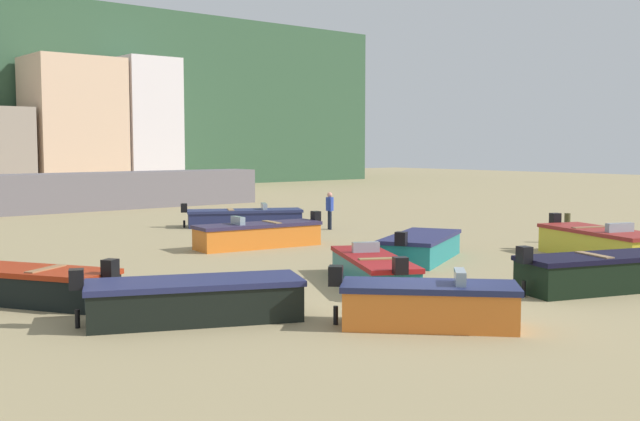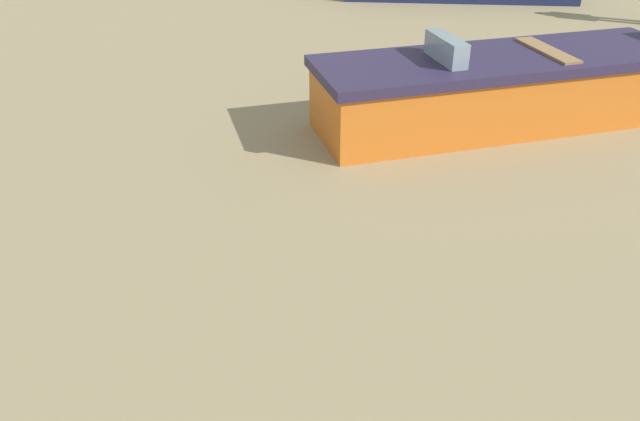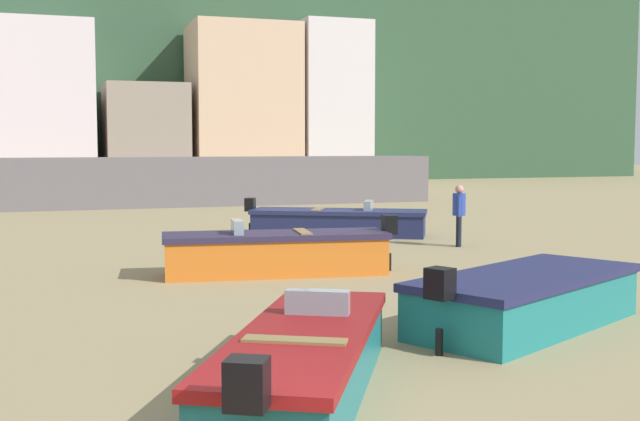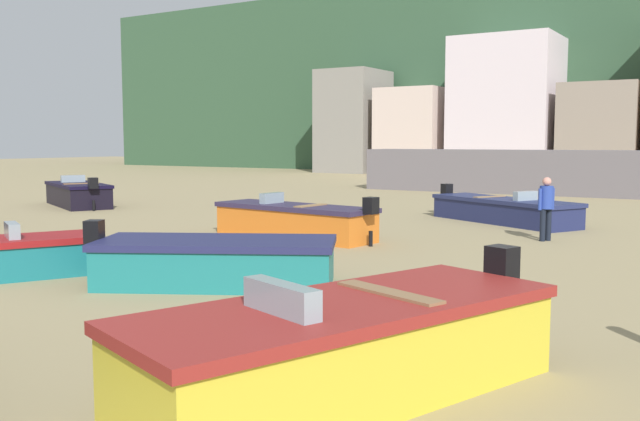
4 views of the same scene
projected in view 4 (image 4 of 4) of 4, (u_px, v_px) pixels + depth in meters
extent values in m
cube|color=#315036|center=(589.00, 85.00, 66.16)|extent=(90.00, 32.00, 15.69)
cube|color=slate|center=(562.00, 173.00, 33.28)|extent=(19.62, 2.40, 2.11)
cube|color=gray|center=(353.00, 122.00, 57.74)|extent=(4.64, 5.36, 8.29)
cube|color=beige|center=(418.00, 132.00, 55.37)|extent=(4.95, 6.36, 6.61)
cube|color=silver|center=(507.00, 107.00, 51.66)|extent=(7.19, 6.58, 10.04)
cube|color=gray|center=(602.00, 131.00, 47.98)|extent=(5.00, 5.68, 6.42)
cube|color=navy|center=(504.00, 213.00, 21.83)|extent=(5.09, 3.61, 0.64)
cube|color=navy|center=(504.00, 200.00, 21.79)|extent=(5.21, 3.73, 0.12)
cube|color=black|center=(447.00, 190.00, 24.09)|extent=(0.40, 0.41, 0.40)
cylinder|color=black|center=(446.00, 210.00, 24.16)|extent=(0.14, 0.14, 0.32)
cube|color=#8C9EA8|center=(525.00, 196.00, 21.01)|extent=(0.57, 0.83, 0.28)
cube|color=#99764F|center=(489.00, 197.00, 22.33)|extent=(0.77, 1.15, 0.08)
cube|color=#1D7779|center=(217.00, 266.00, 12.33)|extent=(4.32, 3.31, 0.69)
cube|color=#222450|center=(217.00, 243.00, 12.29)|extent=(4.44, 3.43, 0.12)
cube|color=black|center=(94.00, 232.00, 12.42)|extent=(0.40, 0.41, 0.40)
cylinder|color=black|center=(95.00, 274.00, 12.49)|extent=(0.14, 0.14, 0.34)
cube|color=gold|center=(347.00, 355.00, 6.90)|extent=(3.04, 4.74, 0.84)
cube|color=maroon|center=(347.00, 307.00, 6.86)|extent=(3.15, 4.87, 0.12)
cube|color=black|center=(502.00, 263.00, 8.33)|extent=(0.40, 0.37, 0.40)
cylinder|color=black|center=(500.00, 334.00, 8.42)|extent=(0.13, 0.13, 0.42)
cube|color=#8C9EA8|center=(281.00, 298.00, 6.36)|extent=(0.96, 0.52, 0.28)
cube|color=olive|center=(388.00, 295.00, 7.20)|extent=(1.35, 0.69, 0.08)
cube|color=#8C9EA8|center=(12.00, 230.00, 13.01)|extent=(0.74, 0.53, 0.28)
cube|color=orange|center=(294.00, 224.00, 18.41)|extent=(4.64, 1.84, 0.75)
cube|color=#2E2643|center=(294.00, 207.00, 18.36)|extent=(4.75, 1.93, 0.12)
cube|color=black|center=(371.00, 206.00, 16.83)|extent=(0.32, 0.35, 0.40)
cylinder|color=black|center=(371.00, 239.00, 16.90)|extent=(0.11, 0.11, 0.37)
cube|color=#8C9EA8|center=(272.00, 198.00, 18.84)|extent=(0.30, 0.78, 0.28)
cube|color=#9A7548|center=(311.00, 206.00, 18.01)|extent=(0.38, 1.10, 0.08)
cube|color=black|center=(78.00, 196.00, 27.49)|extent=(4.54, 3.29, 0.78)
cube|color=black|center=(78.00, 185.00, 27.45)|extent=(4.67, 3.41, 0.12)
cube|color=black|center=(93.00, 183.00, 25.46)|extent=(0.39, 0.41, 0.40)
cylinder|color=black|center=(94.00, 206.00, 25.54)|extent=(0.13, 0.13, 0.39)
cube|color=#8C9EA8|center=(73.00, 179.00, 28.07)|extent=(0.59, 0.91, 0.28)
cube|color=olive|center=(81.00, 184.00, 26.99)|extent=(0.80, 1.27, 0.08)
cylinder|color=black|center=(548.00, 225.00, 17.85)|extent=(0.19, 0.19, 0.82)
cylinder|color=black|center=(543.00, 225.00, 17.76)|extent=(0.19, 0.19, 0.82)
cylinder|color=#283F9E|center=(546.00, 197.00, 17.74)|extent=(0.46, 0.46, 0.58)
cylinder|color=#283F9E|center=(553.00, 199.00, 17.85)|extent=(0.12, 0.12, 0.54)
cylinder|color=#283F9E|center=(540.00, 199.00, 17.64)|extent=(0.12, 0.12, 0.54)
sphere|color=tan|center=(547.00, 182.00, 17.70)|extent=(0.30, 0.30, 0.22)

